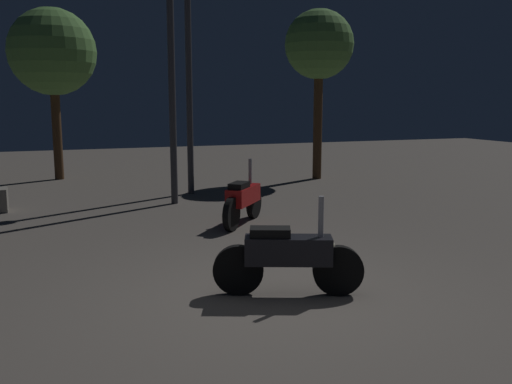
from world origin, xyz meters
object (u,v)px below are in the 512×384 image
Objects in this scene: streetlamp_far at (189,57)px; motorcycle_red_parked_left at (243,199)px; motorcycle_black_foreground at (288,256)px; streetlamp_near at (171,29)px.

motorcycle_red_parked_left is at bearing -89.11° from streetlamp_far.
streetlamp_far reaches higher than motorcycle_black_foreground.
motorcycle_red_parked_left is at bearing -73.95° from streetlamp_near.
streetlamp_far is (0.63, 1.09, -0.47)m from streetlamp_near.
streetlamp_far is (-0.05, 3.46, 2.63)m from motorcycle_red_parked_left.
motorcycle_red_parked_left is 0.28× the size of streetlamp_far.
motorcycle_black_foreground is 0.28× the size of streetlamp_near.
motorcycle_red_parked_left is at bearing 100.25° from motorcycle_black_foreground.
streetlamp_near reaches higher than motorcycle_red_parked_left.
motorcycle_black_foreground is 7.50m from streetlamp_far.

